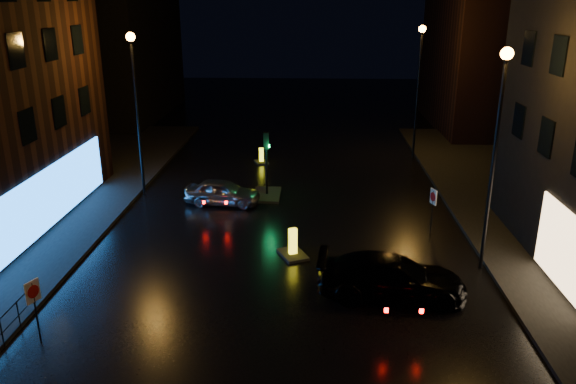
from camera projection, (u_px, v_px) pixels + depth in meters
name	position (u px, v px, depth m)	size (l,w,h in m)	color
ground	(269.00, 355.00, 16.55)	(120.00, 120.00, 0.00)	black
building_far_left	(113.00, 34.00, 47.96)	(8.00, 16.00, 14.00)	black
building_far_right	(489.00, 51.00, 44.14)	(8.00, 14.00, 12.00)	black
street_lamp_lfar	(135.00, 90.00, 28.27)	(0.44, 0.44, 8.37)	black
street_lamp_rnear	(498.00, 128.00, 20.05)	(0.44, 0.44, 8.37)	black
street_lamp_rfar	(419.00, 72.00, 35.16)	(0.44, 0.44, 8.37)	black
traffic_signal	(267.00, 187.00, 29.65)	(1.40, 2.40, 3.45)	black
silver_hatchback	(223.00, 192.00, 28.41)	(1.52, 3.78, 1.29)	#999DA0
dark_sedan	(391.00, 277.00, 19.54)	(2.10, 5.15, 1.50)	black
bollard_near	(293.00, 250.00, 22.80)	(1.40, 1.62, 1.19)	black
bollard_far	(261.00, 160.00, 35.71)	(1.07, 1.29, 0.97)	black
road_sign_left	(34.00, 297.00, 16.65)	(0.23, 0.48, 2.08)	black
road_sign_right	(433.00, 201.00, 24.56)	(0.20, 0.49, 2.08)	black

